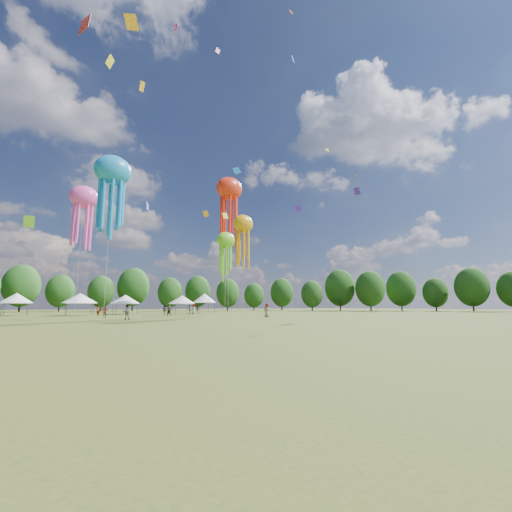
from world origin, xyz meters
TOP-DOWN VIEW (x-y plane):
  - ground at (0.00, 0.00)m, footprint 300.00×300.00m
  - spectator_near at (-9.50, 30.03)m, footprint 0.90×0.74m
  - spectators_far at (1.84, 45.08)m, footprint 21.32×24.86m
  - festival_tents at (-4.20, 56.44)m, footprint 38.20×10.48m
  - show_kites at (-0.19, 40.51)m, footprint 28.34×20.79m
  - small_kites at (-1.31, 44.45)m, footprint 73.21×48.20m
  - treeline at (-3.87, 62.51)m, footprint 201.57×95.24m

SIDE VIEW (x-z plane):
  - ground at x=0.00m, z-range 0.00..0.00m
  - spectator_near at x=-9.50m, z-range 0.00..1.70m
  - spectators_far at x=1.84m, z-range -0.08..1.84m
  - festival_tents at x=-4.20m, z-range 0.79..5.00m
  - treeline at x=-3.87m, z-range -0.17..13.26m
  - show_kites at x=-0.19m, z-range 4.29..29.70m
  - small_kites at x=-1.31m, z-range 8.39..53.78m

